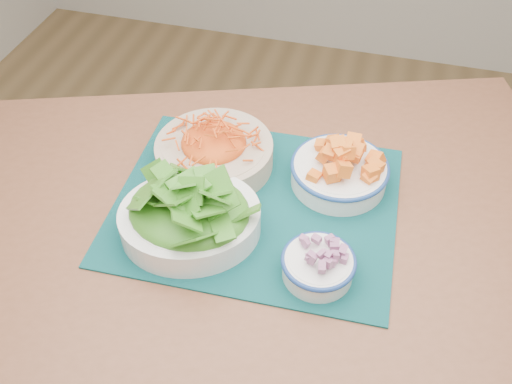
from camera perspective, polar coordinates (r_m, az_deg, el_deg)
table at (r=1.12m, az=1.09°, el=-5.87°), size 1.40×1.16×0.75m
placemat at (r=1.06m, az=0.00°, el=-1.21°), size 0.53×0.44×0.00m
carrot_bowl at (r=1.11m, az=-4.23°, el=4.51°), size 0.25×0.25×0.09m
squash_bowl at (r=1.08m, az=8.40°, el=2.52°), size 0.22×0.22×0.09m
lettuce_bowl at (r=0.98m, az=-6.72°, el=-1.80°), size 0.30×0.28×0.12m
onion_bowl at (r=0.94m, az=6.26°, el=-7.09°), size 0.15×0.15×0.06m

